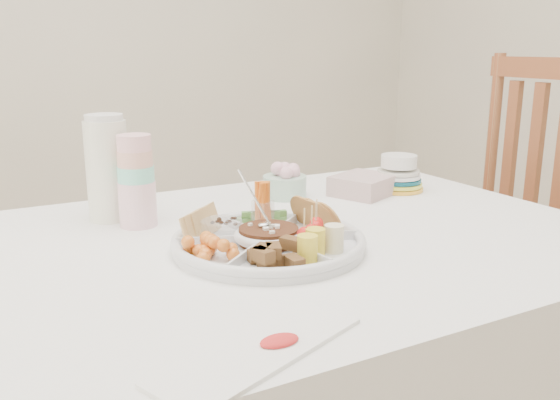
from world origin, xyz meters
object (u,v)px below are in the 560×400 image
chair (479,238)px  thermos (107,167)px  party_tray (269,239)px  dining_table (264,397)px  plate_stack (398,175)px

chair → thermos: 1.16m
chair → thermos: bearing=-179.4°
party_tray → thermos: thermos is taller
dining_table → chair: size_ratio=1.34×
dining_table → party_tray: bearing=-106.9°
dining_table → party_tray: party_tray is taller
dining_table → party_tray: (-0.02, -0.07, 0.40)m
thermos → dining_table: bearing=-51.2°
dining_table → plate_stack: size_ratio=10.75×
dining_table → party_tray: 0.41m
dining_table → thermos: (-0.25, 0.31, 0.50)m
dining_table → thermos: thermos is taller
dining_table → plate_stack: bearing=21.6°
party_tray → chair: bearing=16.7°
chair → plate_stack: size_ratio=8.01×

